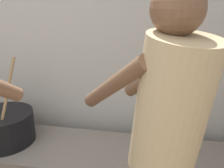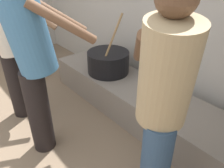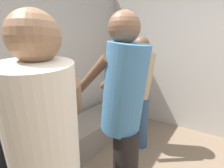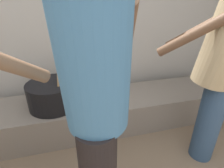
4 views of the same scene
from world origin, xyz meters
name	(u,v)px [view 4 (image 4 of 4)]	position (x,y,z in m)	size (l,w,h in m)	color
block_enclosure_rear	(48,12)	(0.00, 2.31, 1.24)	(4.89, 0.20, 2.48)	#ADA8A0
hearth_ledge	(111,110)	(0.59, 1.79, 0.18)	(2.72, 0.60, 0.36)	slate
cooking_pot_main	(53,94)	(-0.02, 1.77, 0.49)	(0.50, 0.50, 0.71)	black
cook_in_tan_shirt	(219,67)	(1.27, 1.11, 0.89)	(0.69, 0.68, 1.56)	navy
cook_in_blue_shirt	(96,97)	(0.26, 0.78, 0.96)	(0.51, 0.75, 1.66)	black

